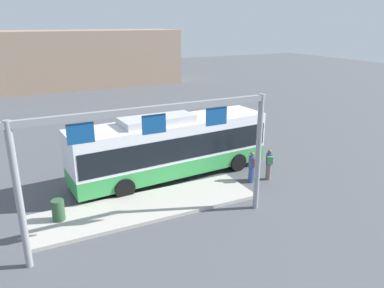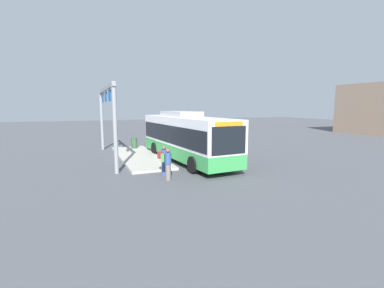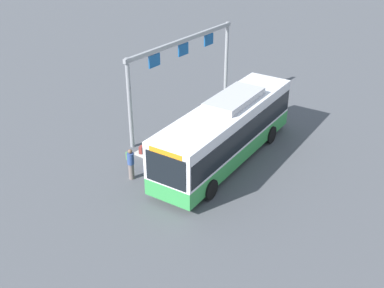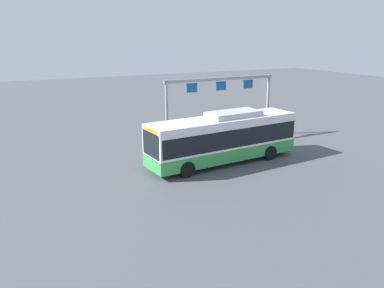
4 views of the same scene
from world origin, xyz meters
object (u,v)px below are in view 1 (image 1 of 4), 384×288
bus_main (171,144)px  person_boarding (269,164)px  trash_bin (58,210)px  person_waiting_near (252,166)px

bus_main → person_boarding: size_ratio=6.52×
trash_bin → person_waiting_near: bearing=-0.9°
person_boarding → person_waiting_near: (-1.02, 0.09, 0.00)m
person_boarding → person_waiting_near: bearing=114.0°
person_waiting_near → person_boarding: bearing=-112.2°
person_boarding → trash_bin: size_ratio=1.86×
bus_main → trash_bin: size_ratio=12.09×
person_waiting_near → trash_bin: size_ratio=1.86×
bus_main → trash_bin: (-6.18, -2.47, -1.20)m
bus_main → person_waiting_near: (3.39, -2.62, -0.92)m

